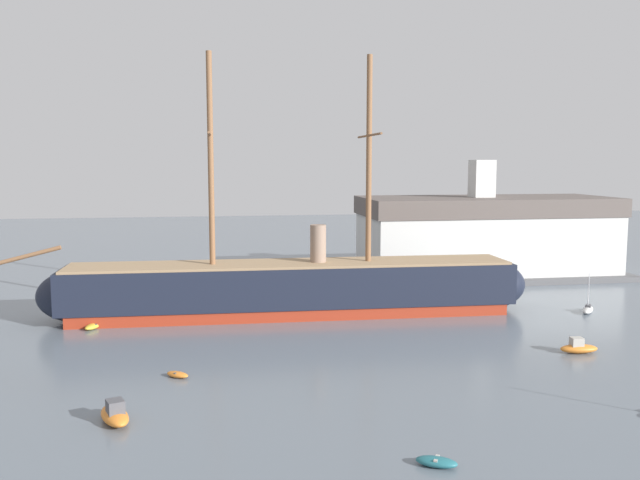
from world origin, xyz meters
TOP-DOWN VIEW (x-y plane):
  - tall_ship at (-4.46, 57.38)m, footprint 61.40×12.70m
  - dinghy_near_centre at (-0.95, 17.43)m, footprint 2.65×2.10m
  - motorboat_mid_left at (-20.26, 27.34)m, footprint 2.93×4.27m
  - dinghy_alongside_bow at (-16.50, 36.41)m, footprint 2.20×1.97m
  - motorboat_alongside_stern at (19.76, 37.54)m, footprint 3.62×1.78m
  - dinghy_far_left at (-26.02, 54.22)m, footprint 1.99×2.72m
  - sailboat_far_right at (29.86, 52.73)m, footprint 3.08×3.51m
  - sailboat_distant_centre at (0.01, 62.04)m, footprint 4.25×3.94m
  - dockside_warehouse_right at (28.31, 78.99)m, footprint 41.13×18.64m

SIDE VIEW (x-z plane):
  - dinghy_alongside_bow at x=-16.50m, z-range 0.00..0.49m
  - dinghy_near_centre at x=-0.95m, z-range 0.00..0.58m
  - dinghy_far_left at x=-26.02m, z-range 0.00..0.59m
  - sailboat_far_right at x=29.86m, z-range -1.96..2.75m
  - sailboat_distant_centre at x=0.01m, z-range -2.42..3.40m
  - motorboat_alongside_stern at x=19.76m, z-range -0.22..1.25m
  - motorboat_mid_left at x=-20.26m, z-range -0.25..1.41m
  - tall_ship at x=-4.46m, z-range -11.60..17.94m
  - dockside_warehouse_right at x=28.31m, z-range -2.82..14.98m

